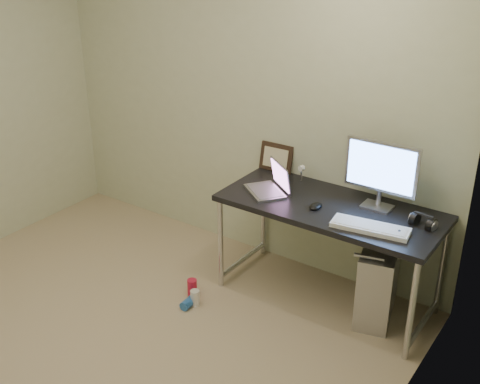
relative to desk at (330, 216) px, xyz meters
name	(u,v)px	position (x,y,z in m)	size (l,w,h in m)	color
floor	(86,357)	(-0.94, -1.42, -0.67)	(3.50, 3.50, 0.00)	tan
wall_back	(244,99)	(-0.94, 0.33, 0.58)	(3.50, 0.02, 2.50)	beige
wall_right	(360,275)	(0.81, -1.42, 0.58)	(0.02, 3.50, 2.50)	beige
desk	(330,216)	(0.00, 0.00, 0.00)	(1.51, 0.66, 0.75)	black
tower_computer	(378,280)	(0.37, 0.04, -0.40)	(0.34, 0.56, 0.57)	silver
cable_a	(387,247)	(0.32, 0.28, -0.27)	(0.01, 0.01, 0.70)	black
cable_b	(398,254)	(0.41, 0.26, -0.29)	(0.01, 0.01, 0.72)	black
can_red	(192,288)	(-0.81, -0.51, -0.60)	(0.07, 0.07, 0.13)	red
can_white	(195,298)	(-0.72, -0.60, -0.61)	(0.07, 0.07, 0.12)	silver
can_blue	(188,303)	(-0.74, -0.64, -0.63)	(0.07, 0.07, 0.12)	blue
laptop	(271,185)	(-0.45, -0.04, 0.13)	(0.39, 0.38, 0.21)	#A7A6AC
monitor	(381,170)	(0.27, 0.15, 0.35)	(0.49, 0.14, 0.46)	#A7A6AC
keyboard	(370,228)	(0.36, -0.17, 0.10)	(0.48, 0.16, 0.03)	white
mouse_right	(399,232)	(0.53, -0.14, 0.10)	(0.08, 0.13, 0.04)	black
mouse_left	(316,205)	(-0.07, -0.09, 0.10)	(0.07, 0.12, 0.04)	black
headphones	(423,222)	(0.61, 0.06, 0.11)	(0.17, 0.10, 0.11)	black
picture_frame	(276,157)	(-0.62, 0.30, 0.19)	(0.27, 0.03, 0.21)	black
webcam	(302,170)	(-0.36, 0.23, 0.18)	(0.05, 0.04, 0.13)	silver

